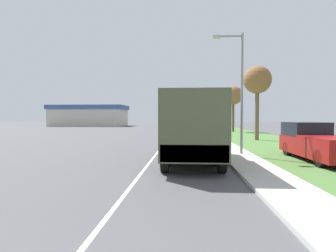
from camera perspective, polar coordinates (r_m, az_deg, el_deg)
name	(u,v)px	position (r m, az deg, el deg)	size (l,w,h in m)	color
ground_plane	(174,131)	(40.53, 1.30, -1.15)	(180.00, 180.00, 0.00)	#4C4C4F
lane_centre_stripe	(174,131)	(40.53, 1.30, -1.14)	(0.12, 120.00, 0.00)	silver
sidewalk_right	(203,131)	(40.60, 7.66, -1.07)	(1.80, 120.00, 0.12)	beige
grass_strip_right	(232,131)	(41.15, 13.78, -1.14)	(7.00, 120.00, 0.02)	#4C7538
military_truck	(192,126)	(11.98, 5.20, -0.02)	(2.46, 6.51, 3.11)	#545B3D
car_nearest_ahead	(190,134)	(23.41, 4.84, -1.74)	(1.82, 4.79, 1.42)	#B7BABF
car_second_ahead	(183,127)	(38.61, 3.39, -0.32)	(1.87, 4.58, 1.45)	silver
car_third_ahead	(167,125)	(53.63, -0.12, 0.26)	(1.80, 3.96, 1.41)	#B7BABF
car_fourth_ahead	(185,123)	(63.06, 3.70, 0.61)	(1.76, 4.68, 1.74)	tan
car_farthest_ahead	(184,123)	(77.34, 3.54, 0.74)	(1.71, 4.13, 1.42)	#B7BABF
pickup_truck	(317,142)	(14.89, 29.65, -3.13)	(1.94, 5.31, 1.84)	maroon
lamp_post	(238,82)	(14.95, 14.97, 9.30)	(1.69, 0.24, 6.56)	gray
tree_mid_right	(257,81)	(25.97, 18.87, 9.24)	(2.55, 2.55, 6.88)	brown
tree_far_right	(233,96)	(39.98, 14.04, 6.38)	(2.72, 2.72, 6.74)	brown
building_distant	(89,116)	(69.41, -16.73, 2.18)	(18.53, 9.53, 5.19)	beige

